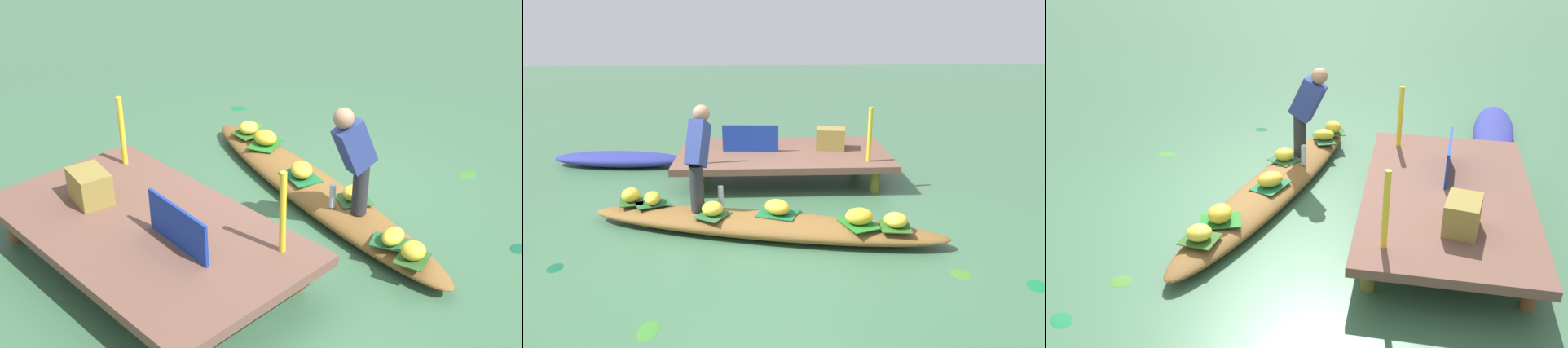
# 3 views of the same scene
# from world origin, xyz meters

# --- Properties ---
(canal_water) EXTENTS (40.00, 40.00, 0.00)m
(canal_water) POSITION_xyz_m (0.00, 0.00, 0.00)
(canal_water) COLOR #3B6645
(canal_water) RESTS_ON ground
(dock_platform) EXTENTS (3.20, 1.80, 0.43)m
(dock_platform) POSITION_xyz_m (0.33, 2.05, 0.37)
(dock_platform) COLOR brown
(dock_platform) RESTS_ON ground
(vendor_boat) EXTENTS (4.25, 1.64, 0.24)m
(vendor_boat) POSITION_xyz_m (0.00, 0.00, 0.12)
(vendor_boat) COLOR brown
(vendor_boat) RESTS_ON ground
(moored_boat) EXTENTS (2.28, 0.79, 0.24)m
(moored_boat) POSITION_xyz_m (-2.39, 2.79, 0.12)
(moored_boat) COLOR navy
(moored_boat) RESTS_ON ground
(leaf_mat_0) EXTENTS (0.46, 0.52, 0.01)m
(leaf_mat_0) POSITION_xyz_m (1.07, -0.30, 0.24)
(leaf_mat_0) COLOR #227124
(leaf_mat_0) RESTS_ON vendor_boat
(banana_bunch_0) EXTENTS (0.33, 0.27, 0.18)m
(banana_bunch_0) POSITION_xyz_m (1.07, -0.30, 0.33)
(banana_bunch_0) COLOR gold
(banana_bunch_0) RESTS_ON vendor_boat
(leaf_mat_1) EXTENTS (0.52, 0.45, 0.01)m
(leaf_mat_1) POSITION_xyz_m (0.18, 0.02, 0.24)
(leaf_mat_1) COLOR #196234
(leaf_mat_1) RESTS_ON vendor_boat
(banana_bunch_1) EXTENTS (0.40, 0.39, 0.17)m
(banana_bunch_1) POSITION_xyz_m (0.18, 0.02, 0.33)
(banana_bunch_1) COLOR gold
(banana_bunch_1) RESTS_ON vendor_boat
(leaf_mat_2) EXTENTS (0.36, 0.39, 0.01)m
(leaf_mat_2) POSITION_xyz_m (1.45, -0.38, 0.24)
(leaf_mat_2) COLOR #2C5C1E
(leaf_mat_2) RESTS_ON vendor_boat
(banana_bunch_2) EXTENTS (0.34, 0.34, 0.15)m
(banana_bunch_2) POSITION_xyz_m (1.45, -0.38, 0.32)
(banana_bunch_2) COLOR yellow
(banana_bunch_2) RESTS_ON vendor_boat
(leaf_mat_3) EXTENTS (0.35, 0.38, 0.01)m
(leaf_mat_3) POSITION_xyz_m (-1.61, 0.49, 0.24)
(leaf_mat_3) COLOR #2A5321
(leaf_mat_3) RESTS_ON vendor_boat
(banana_bunch_3) EXTENTS (0.31, 0.31, 0.18)m
(banana_bunch_3) POSITION_xyz_m (-1.61, 0.49, 0.33)
(banana_bunch_3) COLOR yellow
(banana_bunch_3) RESTS_ON vendor_boat
(leaf_mat_4) EXTENTS (0.45, 0.46, 0.01)m
(leaf_mat_4) POSITION_xyz_m (-0.56, 0.02, 0.24)
(leaf_mat_4) COLOR #2A5B2F
(leaf_mat_4) RESTS_ON vendor_boat
(banana_bunch_4) EXTENTS (0.34, 0.34, 0.16)m
(banana_bunch_4) POSITION_xyz_m (-0.56, 0.02, 0.32)
(banana_bunch_4) COLOR yellow
(banana_bunch_4) RESTS_ON vendor_boat
(leaf_mat_5) EXTENTS (0.46, 0.38, 0.01)m
(leaf_mat_5) POSITION_xyz_m (-1.33, 0.41, 0.24)
(leaf_mat_5) COLOR #205B30
(leaf_mat_5) RESTS_ON vendor_boat
(banana_bunch_5) EXTENTS (0.23, 0.31, 0.15)m
(banana_bunch_5) POSITION_xyz_m (-1.33, 0.41, 0.31)
(banana_bunch_5) COLOR yellow
(banana_bunch_5) RESTS_ON vendor_boat
(vendor_person) EXTENTS (0.29, 0.51, 1.21)m
(vendor_person) POSITION_xyz_m (-0.73, 0.29, 0.93)
(vendor_person) COLOR #28282D
(vendor_person) RESTS_ON vendor_boat
(water_bottle) EXTENTS (0.06, 0.06, 0.26)m
(water_bottle) POSITION_xyz_m (-0.49, 0.29, 0.37)
(water_bottle) COLOR silver
(water_bottle) RESTS_ON vendor_boat
(market_banner) EXTENTS (0.85, 0.09, 0.41)m
(market_banner) POSITION_xyz_m (-0.17, 2.05, 0.64)
(market_banner) COLOR #163397
(market_banner) RESTS_ON dock_platform
(railing_post_west) EXTENTS (0.06, 0.06, 0.78)m
(railing_post_west) POSITION_xyz_m (-0.87, 1.45, 0.82)
(railing_post_west) COLOR yellow
(railing_post_west) RESTS_ON dock_platform
(railing_post_east) EXTENTS (0.06, 0.06, 0.78)m
(railing_post_east) POSITION_xyz_m (1.53, 1.45, 0.82)
(railing_post_east) COLOR yellow
(railing_post_east) RESTS_ON dock_platform
(produce_crate) EXTENTS (0.49, 0.39, 0.33)m
(produce_crate) POSITION_xyz_m (1.08, 2.16, 0.60)
(produce_crate) COLOR olive
(produce_crate) RESTS_ON dock_platform
(drifting_plant_0) EXTENTS (0.26, 0.28, 0.01)m
(drifting_plant_0) POSITION_xyz_m (1.96, -1.01, 0.00)
(drifting_plant_0) COLOR #3E7627
(drifting_plant_0) RESTS_ON ground
(drifting_plant_1) EXTENTS (0.16, 0.21, 0.01)m
(drifting_plant_1) POSITION_xyz_m (-2.09, -0.71, 0.00)
(drifting_plant_1) COLOR #124F33
(drifting_plant_1) RESTS_ON ground
(drifting_plant_2) EXTENTS (0.20, 0.29, 0.01)m
(drifting_plant_2) POSITION_xyz_m (-0.92, -1.78, 0.00)
(drifting_plant_2) COLOR #36792B
(drifting_plant_2) RESTS_ON ground
(drifting_plant_3) EXTENTS (0.29, 0.30, 0.01)m
(drifting_plant_3) POSITION_xyz_m (2.59, -1.26, 0.00)
(drifting_plant_3) COLOR #156C39
(drifting_plant_3) RESTS_ON ground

